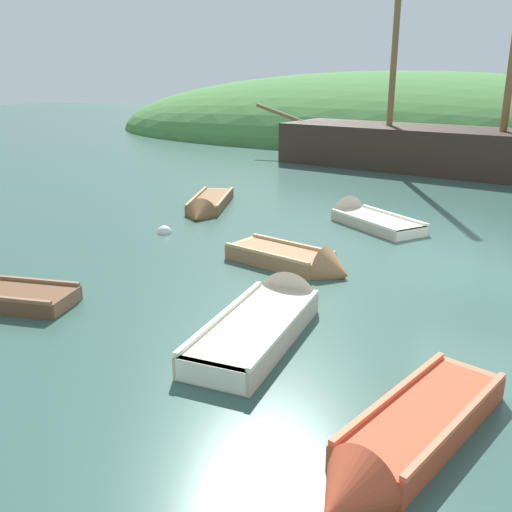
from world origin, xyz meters
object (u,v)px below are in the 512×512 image
(rowboat_outer_left, at_px, (207,207))
(rowboat_far, at_px, (269,319))
(rowboat_near_dock, at_px, (404,443))
(rowboat_outer_right, at_px, (362,219))
(rowboat_center, at_px, (297,263))
(sailing_ship, at_px, (449,155))
(buoy_white, at_px, (165,233))

(rowboat_outer_left, xyz_separation_m, rowboat_far, (4.64, -7.63, 0.04))
(rowboat_near_dock, bearing_deg, rowboat_outer_right, -145.62)
(rowboat_center, xyz_separation_m, rowboat_outer_right, (0.68, 4.57, -0.03))
(rowboat_outer_left, relative_size, rowboat_near_dock, 1.09)
(sailing_ship, relative_size, rowboat_outer_left, 4.54)
(rowboat_outer_left, distance_m, buoy_white, 2.90)
(rowboat_outer_right, bearing_deg, rowboat_far, 128.88)
(sailing_ship, xyz_separation_m, rowboat_center, (-2.73, -14.84, -0.61))
(rowboat_far, bearing_deg, rowboat_near_dock, -133.73)
(sailing_ship, relative_size, rowboat_near_dock, 4.96)
(rowboat_center, height_order, buoy_white, rowboat_center)
(rowboat_outer_left, relative_size, rowboat_far, 0.98)
(rowboat_center, bearing_deg, buoy_white, 178.89)
(rowboat_outer_right, relative_size, rowboat_near_dock, 0.95)
(rowboat_far, height_order, rowboat_center, rowboat_far)
(sailing_ship, bearing_deg, buoy_white, 78.05)
(rowboat_center, distance_m, rowboat_near_dock, 6.56)
(sailing_ship, xyz_separation_m, rowboat_outer_left, (-6.98, -10.37, -0.63))
(rowboat_center, relative_size, buoy_white, 7.86)
(rowboat_far, bearing_deg, rowboat_center, 10.01)
(rowboat_outer_right, distance_m, rowboat_near_dock, 10.68)
(rowboat_far, relative_size, rowboat_center, 1.25)
(sailing_ship, height_order, rowboat_center, sailing_ship)
(sailing_ship, bearing_deg, rowboat_near_dock, 106.19)
(sailing_ship, height_order, rowboat_near_dock, sailing_ship)
(rowboat_outer_right, distance_m, buoy_white, 5.75)
(rowboat_center, distance_m, buoy_white, 4.49)
(rowboat_far, bearing_deg, buoy_white, 47.24)
(sailing_ship, distance_m, buoy_white, 15.00)
(rowboat_outer_left, height_order, rowboat_near_dock, rowboat_outer_left)
(rowboat_center, xyz_separation_m, buoy_white, (-4.21, 1.56, -0.10))
(rowboat_outer_left, height_order, rowboat_far, rowboat_far)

